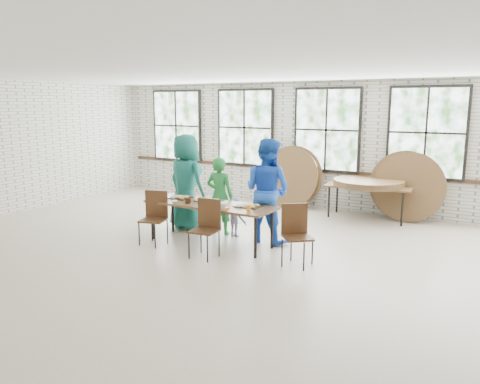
# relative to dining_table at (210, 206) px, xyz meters

# --- Properties ---
(room) EXTENTS (12.00, 12.00, 12.00)m
(room) POSITION_rel_dining_table_xyz_m (0.75, 3.82, 1.14)
(room) COLOR beige
(room) RESTS_ON ground
(dining_table) EXTENTS (2.41, 0.84, 0.74)m
(dining_table) POSITION_rel_dining_table_xyz_m (0.00, 0.00, 0.00)
(dining_table) COLOR brown
(dining_table) RESTS_ON ground
(chair_near_left) EXTENTS (0.53, 0.52, 0.95)m
(chair_near_left) POSITION_rel_dining_table_xyz_m (-0.87, -0.47, -0.13)
(chair_near_left) COLOR #462A17
(chair_near_left) RESTS_ON ground
(chair_near_right) EXTENTS (0.46, 0.44, 0.95)m
(chair_near_right) POSITION_rel_dining_table_xyz_m (0.34, -0.61, -0.13)
(chair_near_right) COLOR #462A17
(chair_near_right) RESTS_ON ground
(chair_spare) EXTENTS (0.58, 0.58, 0.95)m
(chair_spare) POSITION_rel_dining_table_xyz_m (1.75, -0.22, -0.13)
(chair_spare) COLOR #462A17
(chair_spare) RESTS_ON ground
(adult_teal) EXTENTS (1.04, 0.81, 1.90)m
(adult_teal) POSITION_rel_dining_table_xyz_m (-1.00, 0.65, 0.26)
(adult_teal) COLOR #1A655A
(adult_teal) RESTS_ON ground
(adult_green) EXTENTS (0.58, 0.41, 1.49)m
(adult_green) POSITION_rel_dining_table_xyz_m (-0.21, 0.65, 0.06)
(adult_green) COLOR #228336
(adult_green) RESTS_ON ground
(toddler) EXTENTS (0.51, 0.32, 0.75)m
(toddler) POSITION_rel_dining_table_xyz_m (0.13, 0.65, -0.32)
(toddler) COLOR #171440
(toddler) RESTS_ON ground
(adult_blue) EXTENTS (1.00, 0.83, 1.88)m
(adult_blue) POSITION_rel_dining_table_xyz_m (0.80, 0.65, 0.25)
(adult_blue) COLOR blue
(adult_blue) RESTS_ON ground
(storage_table) EXTENTS (1.86, 0.91, 0.74)m
(storage_table) POSITION_rel_dining_table_xyz_m (1.93, 3.26, -0.00)
(storage_table) COLOR brown
(storage_table) RESTS_ON ground
(tabletop_clutter) EXTENTS (1.93, 0.63, 0.11)m
(tabletop_clutter) POSITION_rel_dining_table_xyz_m (0.08, -0.03, 0.08)
(tabletop_clutter) COLOR black
(tabletop_clutter) RESTS_ON dining_table
(round_tops_stacked) EXTENTS (1.50, 1.50, 0.13)m
(round_tops_stacked) POSITION_rel_dining_table_xyz_m (1.93, 3.26, 0.12)
(round_tops_stacked) COLOR brown
(round_tops_stacked) RESTS_ON storage_table
(round_tops_leaning) EXTENTS (4.28, 0.46, 1.50)m
(round_tops_leaning) POSITION_rel_dining_table_xyz_m (1.32, 3.55, 0.05)
(round_tops_leaning) COLOR brown
(round_tops_leaning) RESTS_ON ground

